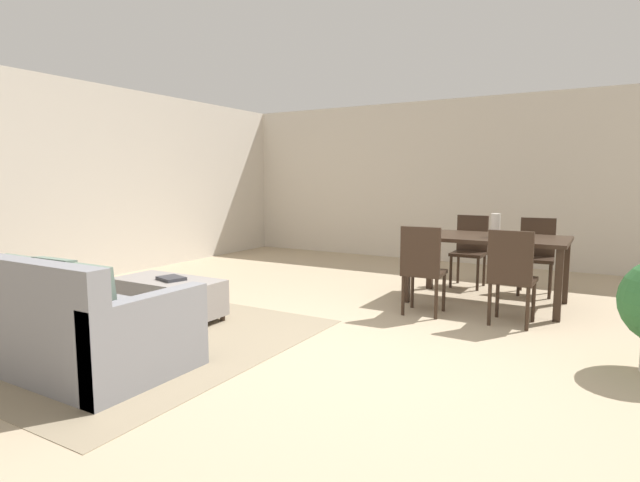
% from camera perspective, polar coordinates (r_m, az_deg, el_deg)
% --- Properties ---
extents(ground_plane, '(10.80, 10.80, 0.00)m').
position_cam_1_polar(ground_plane, '(4.12, 2.74, -12.73)').
color(ground_plane, tan).
extents(wall_back, '(9.00, 0.12, 2.70)m').
position_cam_1_polar(wall_back, '(8.63, 18.45, 6.39)').
color(wall_back, beige).
rests_on(wall_back, ground_plane).
extents(wall_left, '(0.12, 11.00, 2.70)m').
position_cam_1_polar(wall_left, '(7.42, -27.81, 5.90)').
color(wall_left, beige).
rests_on(wall_left, ground_plane).
extents(area_rug, '(3.00, 2.80, 0.01)m').
position_cam_1_polar(area_rug, '(4.91, -21.71, -9.88)').
color(area_rug, gray).
rests_on(area_rug, ground_plane).
extents(couch, '(2.28, 0.98, 0.86)m').
position_cam_1_polar(couch, '(4.46, -28.39, -8.11)').
color(couch, gray).
rests_on(couch, ground_plane).
extents(ottoman_table, '(1.09, 0.55, 0.41)m').
position_cam_1_polar(ottoman_table, '(5.25, -16.78, -6.02)').
color(ottoman_table, gray).
rests_on(ottoman_table, ground_plane).
extents(dining_table, '(1.68, 0.96, 0.76)m').
position_cam_1_polar(dining_table, '(5.92, 18.37, -0.31)').
color(dining_table, '#332319').
rests_on(dining_table, ground_plane).
extents(dining_chair_near_left, '(0.43, 0.43, 0.92)m').
position_cam_1_polar(dining_chair_near_left, '(5.23, 11.51, -2.71)').
color(dining_chair_near_left, '#332319').
rests_on(dining_chair_near_left, ground_plane).
extents(dining_chair_near_right, '(0.41, 0.41, 0.92)m').
position_cam_1_polar(dining_chair_near_right, '(5.08, 20.86, -3.31)').
color(dining_chair_near_right, '#332319').
rests_on(dining_chair_near_right, ground_plane).
extents(dining_chair_far_left, '(0.40, 0.40, 0.92)m').
position_cam_1_polar(dining_chair_far_left, '(6.84, 16.63, -0.59)').
color(dining_chair_far_left, '#332319').
rests_on(dining_chair_far_left, ground_plane).
extents(dining_chair_far_right, '(0.43, 0.43, 0.92)m').
position_cam_1_polar(dining_chair_far_right, '(6.66, 23.32, -1.07)').
color(dining_chair_far_right, '#332319').
rests_on(dining_chair_far_right, ground_plane).
extents(vase_centerpiece, '(0.10, 0.10, 0.26)m').
position_cam_1_polar(vase_centerpiece, '(5.84, 19.24, 1.69)').
color(vase_centerpiece, silver).
rests_on(vase_centerpiece, dining_table).
extents(book_on_ottoman, '(0.30, 0.26, 0.03)m').
position_cam_1_polar(book_on_ottoman, '(5.15, -16.49, -4.08)').
color(book_on_ottoman, '#333338').
rests_on(book_on_ottoman, ottoman_table).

